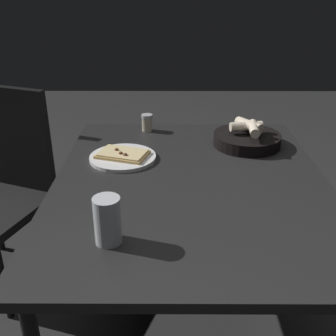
{
  "coord_description": "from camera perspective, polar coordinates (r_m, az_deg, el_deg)",
  "views": [
    {
      "loc": [
        -1.25,
        0.07,
        1.36
      ],
      "look_at": [
        0.1,
        0.08,
        0.72
      ],
      "focal_mm": 43.48,
      "sensor_mm": 36.0,
      "label": 1
    }
  ],
  "objects": [
    {
      "name": "pepper_shaker",
      "position": [
        1.85,
        -2.95,
        6.24
      ],
      "size": [
        0.05,
        0.05,
        0.08
      ],
      "color": "#BFB299",
      "rests_on": "dining_table"
    },
    {
      "name": "pizza_plate",
      "position": [
        1.57,
        -6.36,
        1.63
      ],
      "size": [
        0.25,
        0.25,
        0.04
      ],
      "color": "white",
      "rests_on": "dining_table"
    },
    {
      "name": "bread_basket",
      "position": [
        1.71,
        11.05,
        4.17
      ],
      "size": [
        0.28,
        0.28,
        0.11
      ],
      "color": "black",
      "rests_on": "dining_table"
    },
    {
      "name": "beer_glass",
      "position": [
        1.07,
        -8.45,
        -7.65
      ],
      "size": [
        0.07,
        0.07,
        0.13
      ],
      "color": "silver",
      "rests_on": "dining_table"
    },
    {
      "name": "dining_table",
      "position": [
        1.43,
        3.2,
        -3.78
      ],
      "size": [
        1.17,
        0.94,
        0.72
      ],
      "color": "black",
      "rests_on": "ground"
    },
    {
      "name": "ground",
      "position": [
        1.85,
        2.67,
        -22.15
      ],
      "size": [
        8.0,
        8.0,
        0.0
      ],
      "primitive_type": "plane",
      "color": "#2B2B2B"
    },
    {
      "name": "chair_near",
      "position": [
        2.03,
        -22.35,
        -1.51
      ],
      "size": [
        0.57,
        0.57,
        0.92
      ],
      "color": "black",
      "rests_on": "ground"
    }
  ]
}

